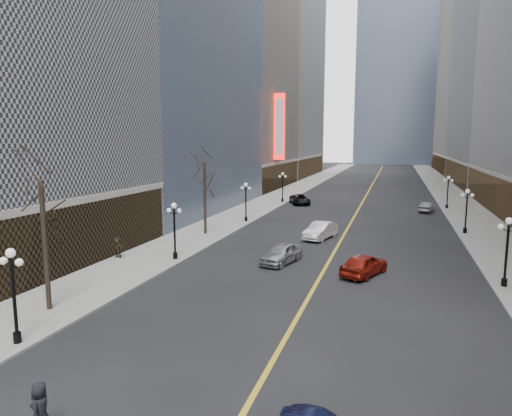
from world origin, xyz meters
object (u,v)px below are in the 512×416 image
Objects in this scene: streetlamp_west_3 at (283,184)px; streetlamp_east_2 at (467,206)px; streetlamp_west_2 at (246,198)px; car_sb_mid at (364,264)px; car_nb_far at (300,199)px; streetlamp_east_3 at (448,189)px; car_sb_far at (427,207)px; streetlamp_east_1 at (507,245)px; car_nb_mid at (321,231)px; streetlamp_west_1 at (174,225)px; car_nb_near at (281,253)px; streetlamp_west_0 at (13,286)px.

streetlamp_east_2 is at bearing -37.33° from streetlamp_west_3.
streetlamp_west_2 reaches higher than car_sb_mid.
streetlamp_west_3 reaches higher than car_nb_far.
streetlamp_east_3 reaches higher than car_sb_far.
streetlamp_east_1 is 40.60m from car_nb_far.
streetlamp_west_3 is (-23.60, 18.00, 0.00)m from streetlamp_east_2.
car_nb_mid is at bearing -44.03° from car_sb_mid.
streetlamp_west_1 is (-23.60, 0.00, 0.00)m from streetlamp_east_1.
car_nb_far is at bearing 6.80° from car_sb_far.
streetlamp_east_2 is 0.84× the size of car_nb_far.
streetlamp_east_1 is 0.97× the size of car_sb_mid.
car_sb_mid is at bearing -51.65° from car_nb_mid.
streetlamp_east_2 is 1.00× the size of streetlamp_west_1.
car_nb_near is (8.31, 1.71, -2.12)m from streetlamp_west_1.
streetlamp_east_3 is 57.10m from streetlamp_west_0.
car_nb_mid reaches higher than car_sb_mid.
streetlamp_east_1 reaches higher than car_sb_far.
streetlamp_west_1 is 36.00m from streetlamp_west_3.
streetlamp_west_0 is 34.00m from streetlamp_west_2.
streetlamp_west_3 is at bearing 136.97° from car_nb_far.
car_sb_far is at bearing 100.93° from streetlamp_east_2.
streetlamp_west_0 is (-23.60, -16.00, 0.00)m from streetlamp_east_1.
streetlamp_west_2 is at bearing 161.43° from car_nb_mid.
streetlamp_east_2 is at bearing 0.00° from streetlamp_west_2.
streetlamp_east_2 is 1.00× the size of streetlamp_west_3.
streetlamp_east_3 reaches higher than car_sb_mid.
car_nb_mid is at bearing -68.17° from streetlamp_west_3.
streetlamp_west_3 is (0.00, 52.00, 0.00)m from streetlamp_west_0.
car_sb_far is at bearing -78.29° from car_sb_mid.
car_nb_near is 33.62m from car_nb_far.
streetlamp_west_1 reaches higher than car_sb_far.
streetlamp_west_2 is at bearing 131.53° from car_nb_near.
car_nb_near is at bearing -62.98° from streetlamp_west_2.
car_sb_mid is (14.70, 0.29, -2.11)m from streetlamp_west_1.
streetlamp_east_2 is 0.97× the size of car_sb_mid.
streetlamp_east_1 is 18.00m from streetlamp_east_2.
streetlamp_east_2 is at bearing 61.32° from car_nb_near.
car_nb_near is at bearing -83.81° from car_nb_mid.
streetlamp_east_2 reaches higher than car_sb_far.
streetlamp_west_2 is 18.41m from car_nb_near.
streetlamp_west_0 is 1.00× the size of streetlamp_west_1.
streetlamp_east_1 is at bearing -56.75° from streetlamp_west_3.
streetlamp_west_1 is 1.00× the size of streetlamp_west_3.
car_nb_near is at bearing 11.63° from streetlamp_west_1.
streetlamp_east_1 and streetlamp_east_2 have the same top height.
streetlamp_west_3 is at bearing 90.00° from streetlamp_west_2.
streetlamp_west_1 reaches higher than car_nb_mid.
streetlamp_west_3 is at bearing 142.67° from streetlamp_east_2.
streetlamp_west_2 is 25.45m from car_sb_far.
streetlamp_east_1 is 1.00× the size of streetlamp_west_3.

